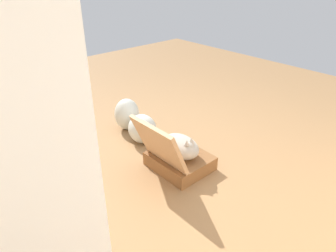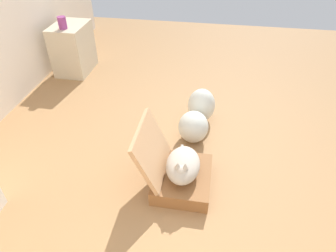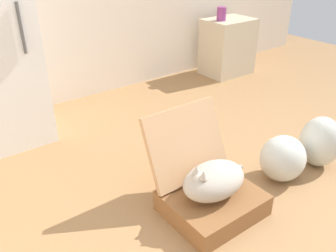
% 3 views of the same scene
% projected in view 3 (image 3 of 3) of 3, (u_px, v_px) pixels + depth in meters
% --- Properties ---
extents(ground_plane, '(7.68, 7.68, 0.00)m').
position_uv_depth(ground_plane, '(259.00, 196.00, 2.33)').
color(ground_plane, '#9E7247').
rests_on(ground_plane, ground).
extents(suitcase_base, '(0.55, 0.47, 0.14)m').
position_uv_depth(suitcase_base, '(212.00, 203.00, 2.16)').
color(suitcase_base, brown).
rests_on(suitcase_base, ground).
extents(suitcase_lid, '(0.55, 0.22, 0.45)m').
position_uv_depth(suitcase_lid, '(186.00, 144.00, 2.21)').
color(suitcase_lid, tan).
rests_on(suitcase_lid, suitcase_base).
extents(cat, '(0.49, 0.28, 0.23)m').
position_uv_depth(cat, '(213.00, 180.00, 2.08)').
color(cat, '#B2A899').
rests_on(cat, suitcase_base).
extents(plastic_bag_white, '(0.32, 0.30, 0.32)m').
position_uv_depth(plastic_bag_white, '(283.00, 158.00, 2.43)').
color(plastic_bag_white, silver).
rests_on(plastic_bag_white, ground).
extents(plastic_bag_clear, '(0.28, 0.30, 0.38)m').
position_uv_depth(plastic_bag_clear, '(320.00, 142.00, 2.57)').
color(plastic_bag_clear, silver).
rests_on(plastic_bag_clear, ground).
extents(side_table, '(0.57, 0.43, 0.66)m').
position_uv_depth(side_table, '(228.00, 47.00, 4.29)').
color(side_table, beige).
rests_on(side_table, ground).
extents(vase_tall, '(0.11, 0.11, 0.15)m').
position_uv_depth(vase_tall, '(221.00, 14.00, 4.02)').
color(vase_tall, '#8C387A').
rests_on(vase_tall, side_table).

